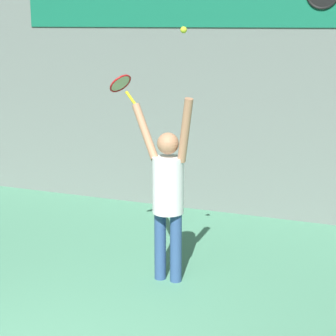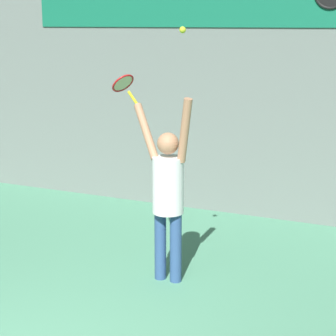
{
  "view_description": "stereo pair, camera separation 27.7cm",
  "coord_description": "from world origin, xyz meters",
  "views": [
    {
      "loc": [
        2.76,
        -3.31,
        2.83
      ],
      "look_at": [
        0.4,
        2.59,
        1.29
      ],
      "focal_mm": 65.0,
      "sensor_mm": 36.0,
      "label": 1
    },
    {
      "loc": [
        3.02,
        -3.21,
        2.83
      ],
      "look_at": [
        0.4,
        2.59,
        1.29
      ],
      "focal_mm": 65.0,
      "sensor_mm": 36.0,
      "label": 2
    }
  ],
  "objects": [
    {
      "name": "tennis_racket",
      "position": [
        -0.32,
        2.96,
        2.13
      ],
      "size": [
        0.39,
        0.34,
        0.35
      ],
      "color": "yellow"
    },
    {
      "name": "tennis_ball",
      "position": [
        0.63,
        2.43,
        2.75
      ],
      "size": [
        0.07,
        0.07,
        0.07
      ],
      "color": "#CCDB2D"
    },
    {
      "name": "tennis_player",
      "position": [
        0.4,
        2.6,
        1.05
      ],
      "size": [
        0.89,
        0.52,
        2.08
      ],
      "color": "#2D4C7F",
      "rests_on": "ground_plane"
    },
    {
      "name": "back_wall",
      "position": [
        0.0,
        5.27,
        2.5
      ],
      "size": [
        18.0,
        0.1,
        5.0
      ],
      "color": "slate",
      "rests_on": "ground_plane"
    }
  ]
}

